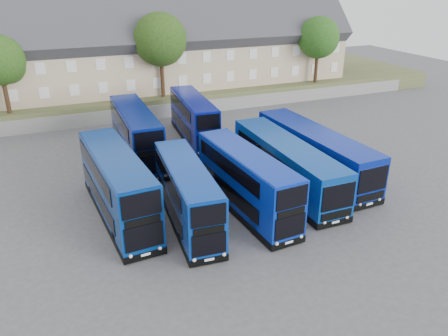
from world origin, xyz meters
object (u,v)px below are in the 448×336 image
coach_east_a (286,166)px  tree_mid (161,41)px  dd_front_mid (187,196)px  tree_west (1,62)px  tree_far (327,28)px  dd_front_left (118,187)px  tree_east (319,39)px

coach_east_a → tree_mid: 23.30m
dd_front_mid → coach_east_a: 8.69m
tree_west → tree_mid: 16.04m
coach_east_a → tree_mid: size_ratio=1.40×
dd_front_mid → tree_west: bearing=118.7°
tree_west → coach_east_a: bearing=-48.5°
tree_west → tree_far: size_ratio=0.88×
dd_front_left → tree_east: tree_east is taller
tree_east → tree_far: (6.00, 7.00, 0.34)m
dd_front_mid → tree_east: 35.15m
coach_east_a → tree_east: bearing=52.3°
dd_front_left → tree_east: 36.56m
tree_mid → tree_east: size_ratio=1.12×
coach_east_a → tree_far: 37.14m
tree_east → coach_east_a: bearing=-127.8°
tree_far → dd_front_left: bearing=-141.0°
dd_front_left → tree_east: size_ratio=1.37×
dd_front_left → tree_far: tree_far is taller
tree_mid → tree_east: bearing=-1.4°
tree_west → tree_east: size_ratio=0.94×
dd_front_left → dd_front_mid: bearing=-35.8°
dd_front_mid → tree_mid: tree_mid is taller
coach_east_a → tree_mid: (-3.19, 22.19, 6.35)m
coach_east_a → tree_west: tree_west is taller
dd_front_left → tree_far: size_ratio=1.29×
dd_front_mid → tree_east: tree_east is taller
dd_front_left → tree_mid: bearing=63.1°
tree_west → tree_mid: tree_mid is taller
coach_east_a → tree_west: size_ratio=1.68×
dd_front_left → coach_east_a: dd_front_left is taller
coach_east_a → tree_mid: bearing=98.2°
tree_east → tree_far: bearing=49.4°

